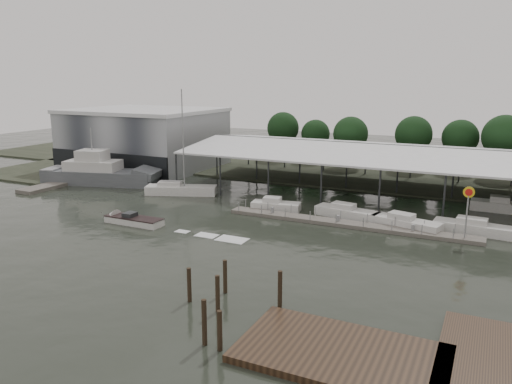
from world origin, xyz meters
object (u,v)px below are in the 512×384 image
at_px(shell_fuel_sign, 468,203).
at_px(grey_trawler, 101,174).
at_px(speedboat_underway, 130,220).
at_px(white_sailboat, 180,190).

xyz_separation_m(shell_fuel_sign, grey_trawler, (-52.09, 5.25, -2.35)).
distance_m(shell_fuel_sign, speedboat_underway, 35.70).
xyz_separation_m(grey_trawler, speedboat_underway, (17.91, -14.93, -1.19)).
distance_m(shell_fuel_sign, white_sailboat, 37.59).
relative_size(shell_fuel_sign, speedboat_underway, 0.30).
height_order(grey_trawler, speedboat_underway, grey_trawler).
bearing_deg(white_sailboat, shell_fuel_sign, -28.85).
bearing_deg(grey_trawler, speedboat_underway, -55.33).
height_order(shell_fuel_sign, white_sailboat, white_sailboat).
relative_size(grey_trawler, speedboat_underway, 1.00).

